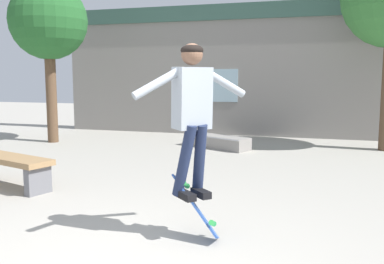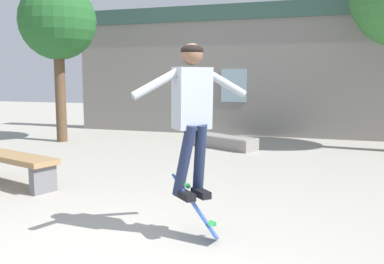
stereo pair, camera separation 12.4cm
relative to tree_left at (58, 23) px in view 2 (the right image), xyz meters
name	(u,v)px [view 2 (the right image)]	position (x,y,z in m)	size (l,w,h in m)	color
building_backdrop	(272,67)	(4.85, 2.70, -1.04)	(12.15, 0.52, 4.71)	gray
tree_left	(58,23)	(0.00, 0.00, 0.00)	(1.86, 1.86, 3.89)	brown
park_bench	(9,162)	(1.86, -3.95, -2.57)	(1.95, 0.99, 0.47)	#99754C
skate_ledge	(224,142)	(4.12, 0.32, -2.78)	(1.66, 1.16, 0.28)	gray
skater	(192,106)	(5.16, -5.15, -1.59)	(0.92, 0.94, 1.51)	#9EA8B2
skateboard_flipping	(195,206)	(5.20, -5.14, -2.59)	(0.54, 0.38, 0.65)	#2D519E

